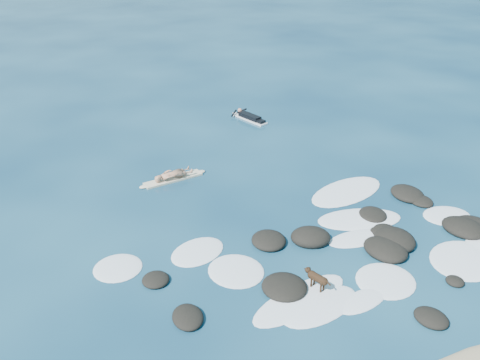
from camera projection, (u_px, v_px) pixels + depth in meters
ground at (302, 247)px, 18.58m from camera, size 160.00×160.00×0.00m
reef_rocks at (388, 245)px, 18.51m from camera, size 12.91×7.41×0.61m
breaking_foam at (361, 248)px, 18.49m from camera, size 15.26×8.39×0.12m
standing_surfer_rig at (172, 165)px, 22.83m from camera, size 3.14×0.69×1.79m
paddling_surfer_rig at (249, 117)px, 29.62m from camera, size 1.30×2.63×0.45m
dog at (316, 278)px, 16.34m from camera, size 0.45×1.03×0.67m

